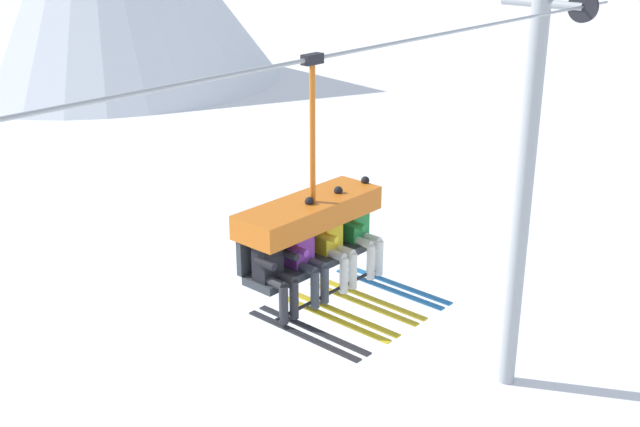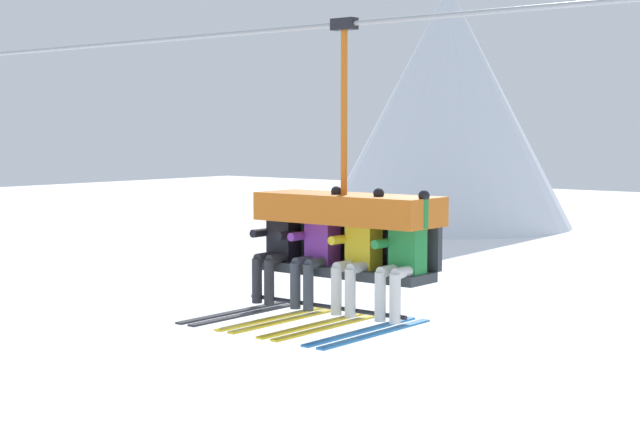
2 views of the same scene
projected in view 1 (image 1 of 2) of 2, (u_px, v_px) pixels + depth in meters
lift_tower_far at (524, 194)px, 15.98m from camera, size 0.36×1.88×8.32m
lift_cable at (248, 71)px, 8.53m from camera, size 18.24×0.05×0.05m
chairlift_chair at (309, 221)px, 10.00m from camera, size 2.05×0.74×2.96m
skier_black at (275, 269)px, 9.40m from camera, size 0.46×1.70×1.23m
skier_purple at (307, 253)px, 9.78m from camera, size 0.48×1.70×1.34m
skier_yellow at (336, 241)px, 10.16m from camera, size 0.48×1.70×1.34m
skier_green at (363, 229)px, 10.53m from camera, size 0.48×1.70×1.34m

